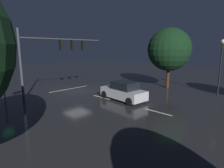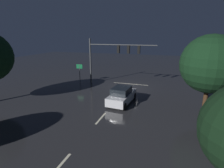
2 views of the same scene
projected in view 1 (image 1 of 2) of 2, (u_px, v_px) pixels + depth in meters
ground_plane at (77, 91)px, 20.50m from camera, size 80.00×80.00×0.00m
traffic_signal_assembly at (56, 50)px, 18.32m from camera, size 9.10×0.47×6.25m
lane_dash_far at (102, 97)px, 17.77m from camera, size 0.16×2.20×0.01m
lane_dash_mid at (158, 112)px, 13.69m from camera, size 0.16×2.20×0.01m
stop_bar at (69, 89)px, 21.46m from camera, size 5.00×0.16×0.01m
car_approaching at (124, 91)px, 16.74m from camera, size 2.24×4.49×1.70m
street_lamp_left_kerb at (221, 57)px, 17.83m from camera, size 0.44×0.44×5.40m
route_sign at (3, 81)px, 14.99m from camera, size 0.90×0.13×2.73m
tree_left_far at (169, 50)px, 21.19m from camera, size 4.84×4.84×6.85m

